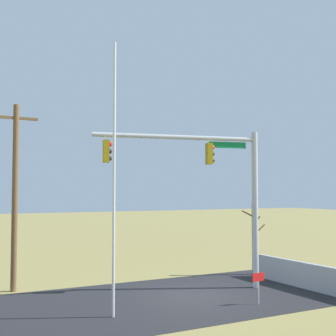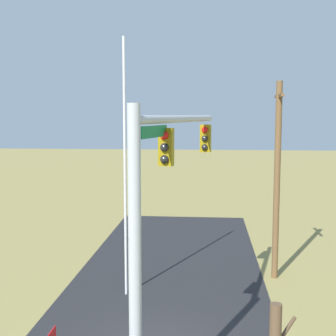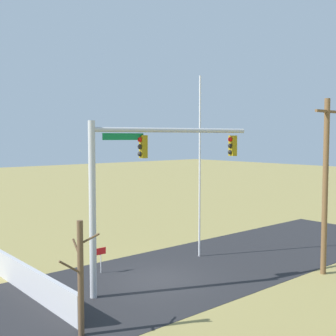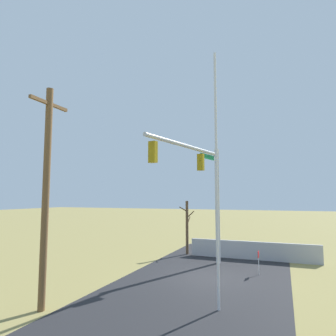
# 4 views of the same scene
# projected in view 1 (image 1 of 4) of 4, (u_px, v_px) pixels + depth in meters

# --- Properties ---
(ground_plane) EXTENTS (160.00, 160.00, 0.00)m
(ground_plane) POSITION_uv_depth(u_px,v_px,m) (193.00, 296.00, 19.18)
(ground_plane) COLOR olive
(road_surface) EXTENTS (28.00, 8.00, 0.01)m
(road_surface) POSITION_uv_depth(u_px,v_px,m) (103.00, 307.00, 17.31)
(road_surface) COLOR #232326
(road_surface) RESTS_ON ground_plane
(sidewalk_corner) EXTENTS (6.00, 6.00, 0.01)m
(sidewalk_corner) POSITION_uv_depth(u_px,v_px,m) (273.00, 286.00, 21.33)
(sidewalk_corner) COLOR #B7B5AD
(sidewalk_corner) RESTS_ON ground_plane
(retaining_fence) EXTENTS (0.20, 8.25, 1.17)m
(retaining_fence) POSITION_uv_depth(u_px,v_px,m) (316.00, 278.00, 20.08)
(retaining_fence) COLOR #A8A8AD
(retaining_fence) RESTS_ON ground_plane
(signal_mast) EXTENTS (7.49, 1.79, 7.13)m
(signal_mast) POSITION_uv_depth(u_px,v_px,m) (215.00, 178.00, 20.58)
(signal_mast) COLOR #B2B5BA
(signal_mast) RESTS_ON ground_plane
(flagpole) EXTENTS (0.10, 0.10, 9.74)m
(flagpole) POSITION_uv_depth(u_px,v_px,m) (114.00, 178.00, 16.19)
(flagpole) COLOR silver
(flagpole) RESTS_ON ground_plane
(utility_pole) EXTENTS (1.90, 0.26, 8.27)m
(utility_pole) POSITION_uv_depth(u_px,v_px,m) (15.00, 193.00, 20.31)
(utility_pole) COLOR brown
(utility_pole) RESTS_ON ground_plane
(bare_tree) EXTENTS (1.27, 1.02, 3.80)m
(bare_tree) POSITION_uv_depth(u_px,v_px,m) (254.00, 237.00, 24.27)
(bare_tree) COLOR brown
(bare_tree) RESTS_ON ground_plane
(open_sign) EXTENTS (0.56, 0.04, 1.22)m
(open_sign) POSITION_uv_depth(u_px,v_px,m) (258.00, 281.00, 17.76)
(open_sign) COLOR silver
(open_sign) RESTS_ON ground_plane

